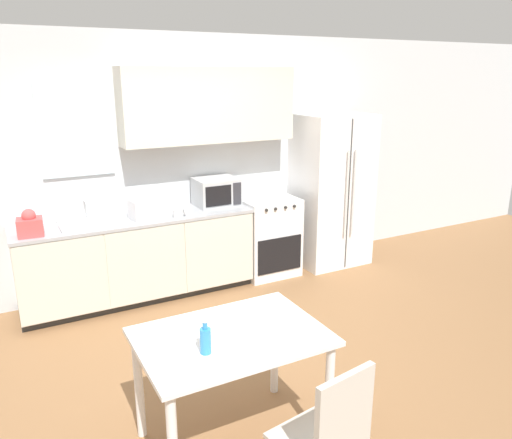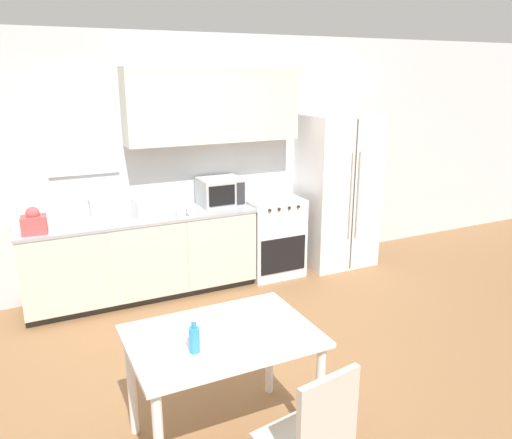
% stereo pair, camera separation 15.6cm
% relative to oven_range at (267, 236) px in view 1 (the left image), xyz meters
% --- Properties ---
extents(ground_plane, '(12.00, 12.00, 0.00)m').
position_rel_oven_range_xyz_m(ground_plane, '(-1.17, -1.60, -0.46)').
color(ground_plane, olive).
extents(wall_back, '(12.00, 0.38, 2.70)m').
position_rel_oven_range_xyz_m(wall_back, '(-1.07, 0.30, 1.02)').
color(wall_back, silver).
rests_on(wall_back, ground_plane).
extents(kitchen_counter, '(2.39, 0.60, 0.88)m').
position_rel_oven_range_xyz_m(kitchen_counter, '(-1.51, 0.01, -0.01)').
color(kitchen_counter, '#333333').
rests_on(kitchen_counter, ground_plane).
extents(oven_range, '(0.64, 0.62, 0.92)m').
position_rel_oven_range_xyz_m(oven_range, '(0.00, 0.00, 0.00)').
color(oven_range, white).
rests_on(oven_range, ground_plane).
extents(refrigerator, '(0.85, 0.71, 1.83)m').
position_rel_oven_range_xyz_m(refrigerator, '(0.88, -0.03, 0.46)').
color(refrigerator, white).
rests_on(refrigerator, ground_plane).
extents(kitchen_sink, '(0.55, 0.45, 0.21)m').
position_rel_oven_range_xyz_m(kitchen_sink, '(-1.97, 0.02, 0.44)').
color(kitchen_sink, '#B7BABC').
rests_on(kitchen_sink, kitchen_counter).
extents(microwave, '(0.46, 0.38, 0.30)m').
position_rel_oven_range_xyz_m(microwave, '(-0.59, 0.09, 0.58)').
color(microwave, '#B7BABC').
rests_on(microwave, kitchen_counter).
extents(coffee_mug, '(0.13, 0.09, 0.08)m').
position_rel_oven_range_xyz_m(coffee_mug, '(-1.13, -0.18, 0.47)').
color(coffee_mug, white).
rests_on(coffee_mug, kitchen_counter).
extents(grocery_bag_0, '(0.30, 0.26, 0.31)m').
position_rel_oven_range_xyz_m(grocery_bag_0, '(-1.45, -0.07, 0.56)').
color(grocery_bag_0, white).
rests_on(grocery_bag_0, kitchen_counter).
extents(grocery_bag_1, '(0.23, 0.20, 0.25)m').
position_rel_oven_range_xyz_m(grocery_bag_1, '(-2.50, -0.13, 0.53)').
color(grocery_bag_1, '#D14C4C').
rests_on(grocery_bag_1, kitchen_counter).
extents(dining_table, '(1.12, 0.79, 0.77)m').
position_rel_oven_range_xyz_m(dining_table, '(-1.59, -2.39, 0.20)').
color(dining_table, white).
rests_on(dining_table, ground_plane).
extents(dining_chair_near, '(0.46, 0.46, 0.93)m').
position_rel_oven_range_xyz_m(dining_chair_near, '(-1.40, -3.16, 0.08)').
color(dining_chair_near, beige).
rests_on(dining_chair_near, ground_plane).
extents(drink_bottle, '(0.06, 0.06, 0.21)m').
position_rel_oven_range_xyz_m(drink_bottle, '(-1.80, -2.51, 0.40)').
color(drink_bottle, '#338CD8').
rests_on(drink_bottle, dining_table).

